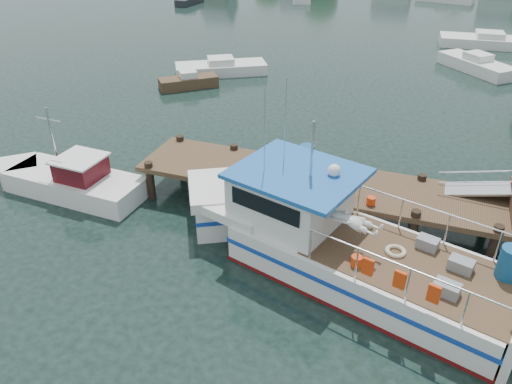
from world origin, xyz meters
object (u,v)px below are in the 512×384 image
(work_boat, at_px, (69,180))
(lobster_boat, at_px, (329,239))
(dock, at_px, (487,186))
(moored_e, at_px, (189,0))
(moored_b, at_px, (476,64))
(moored_rowboat, at_px, (188,81))
(moored_c, at_px, (489,41))
(moored_a, at_px, (221,68))

(work_boat, bearing_deg, lobster_boat, -2.36)
(dock, distance_m, moored_e, 47.08)
(work_boat, relative_size, moored_b, 1.27)
(moored_rowboat, bearing_deg, moored_c, 32.91)
(moored_c, bearing_deg, moored_a, -136.56)
(moored_b, relative_size, moored_c, 0.70)
(dock, bearing_deg, moored_c, 87.33)
(lobster_boat, height_order, moored_b, lobster_boat)
(moored_e, bearing_deg, work_boat, -74.36)
(dock, relative_size, moored_b, 3.08)
(work_boat, bearing_deg, moored_e, 112.81)
(work_boat, relative_size, moored_rowboat, 1.93)
(dock, xyz_separation_m, moored_a, (-15.94, 14.58, -1.83))
(dock, distance_m, moored_c, 28.59)
(dock, distance_m, moored_rowboat, 20.24)
(moored_c, bearing_deg, moored_b, -93.30)
(moored_a, relative_size, moored_c, 0.82)
(lobster_boat, distance_m, moored_e, 46.94)
(lobster_boat, xyz_separation_m, moored_b, (4.80, 24.23, -0.58))
(moored_rowboat, relative_size, moored_b, 0.66)
(work_boat, distance_m, moored_b, 28.03)
(work_boat, distance_m, moored_rowboat, 13.39)
(moored_b, distance_m, moored_e, 33.56)
(dock, xyz_separation_m, moored_b, (0.32, 21.18, -1.78))
(moored_e, bearing_deg, dock, -55.61)
(moored_a, bearing_deg, moored_rowboat, -113.97)
(lobster_boat, xyz_separation_m, moored_rowboat, (-12.24, 14.30, -0.65))
(moored_a, bearing_deg, dock, -53.21)
(work_boat, xyz_separation_m, moored_b, (15.67, 23.24, -0.11))
(moored_rowboat, relative_size, moored_a, 0.57)
(moored_a, height_order, moored_c, moored_c)
(moored_rowboat, relative_size, moored_c, 0.47)
(work_boat, relative_size, moored_c, 0.90)
(dock, bearing_deg, moored_a, 137.56)
(moored_a, xyz_separation_m, moored_e, (-13.50, 22.12, -0.00))
(moored_b, height_order, moored_e, moored_b)
(dock, height_order, work_boat, dock)
(moored_c, bearing_deg, dock, -88.11)
(lobster_boat, height_order, work_boat, lobster_boat)
(lobster_boat, bearing_deg, work_boat, -169.03)
(moored_b, bearing_deg, lobster_boat, -90.28)
(moored_b, bearing_deg, moored_e, 163.39)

